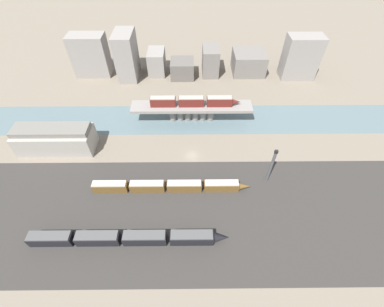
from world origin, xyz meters
TOP-DOWN VIEW (x-y plane):
  - ground_plane at (0.00, 0.00)m, footprint 400.00×400.00m
  - railbed_yard at (0.00, -24.00)m, footprint 280.00×42.00m
  - river_water at (0.00, 21.06)m, footprint 320.00×18.89m
  - bridge at (0.00, 21.06)m, footprint 49.02×7.60m
  - train_on_bridge at (0.97, 21.06)m, footprint 36.15×2.71m
  - train_yard_near at (-18.33, -32.42)m, footprint 55.27×3.14m
  - train_yard_mid at (-7.39, -14.95)m, footprint 51.17×2.61m
  - warehouse_building at (-50.02, 4.41)m, footprint 27.34×10.09m
  - signal_tower at (25.26, -11.20)m, footprint 1.00×0.91m
  - city_block_far_left at (-49.88, 58.66)m, footprint 17.23×9.39m
  - city_block_left at (-31.38, 56.27)m, footprint 9.08×15.74m
  - city_block_center at (-17.58, 60.08)m, footprint 8.26×12.86m
  - city_block_right at (-4.44, 55.88)m, footprint 11.57×11.22m
  - city_block_far_right at (9.89, 59.25)m, footprint 8.09×13.29m
  - city_block_tall at (29.65, 60.20)m, footprint 16.05×15.03m
  - city_block_low at (53.56, 55.30)m, footprint 16.60×9.25m

SIDE VIEW (x-z plane):
  - ground_plane at x=0.00m, z-range 0.00..0.00m
  - river_water at x=0.00m, z-range 0.00..0.01m
  - railbed_yard at x=0.00m, z-range 0.00..0.01m
  - train_yard_mid at x=-7.39m, z-range -0.04..3.70m
  - train_yard_near at x=-18.33m, z-range -0.04..3.84m
  - city_block_right at x=-4.44m, z-range 0.00..8.47m
  - warehouse_building at x=-50.02m, z-range -0.25..9.99m
  - city_block_tall at x=29.65m, z-range 0.00..10.39m
  - bridge at x=0.00m, z-range 1.65..8.83m
  - city_block_center at x=-17.58m, z-range 0.00..11.45m
  - city_block_far_right at x=9.89m, z-range 0.00..13.36m
  - signal_tower at x=25.26m, z-range -0.09..14.39m
  - train_on_bridge at x=0.97m, z-range 7.14..11.14m
  - city_block_far_left at x=-49.88m, z-range 0.00..20.06m
  - city_block_low at x=53.56m, z-range 0.00..20.65m
  - city_block_left at x=-31.38m, z-range 0.00..21.99m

